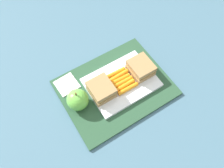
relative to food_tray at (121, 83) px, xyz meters
The scene contains 8 objects.
ground_plane 0.03m from the food_tray, ahead, with size 2.40×2.40×0.00m, color #42667A.
lunchbag_mat 0.03m from the food_tray, ahead, with size 0.36×0.28×0.01m, color #284C33.
food_tray is the anchor object (origin of this frame).
sandwich_half_left 0.08m from the food_tray, behind, with size 0.07×0.08×0.04m.
sandwich_half_right 0.08m from the food_tray, ahead, with size 0.07×0.08×0.04m.
carrot_sticks_bundle 0.01m from the food_tray, 74.33° to the left, with size 0.08×0.09×0.02m.
apple 0.16m from the food_tray, ahead, with size 0.07×0.07×0.08m.
paper_napkin 0.19m from the food_tray, 30.68° to the right, with size 0.07×0.07×0.00m, color white.
Camera 1 is at (0.21, 0.31, 0.70)m, focal length 37.03 mm.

